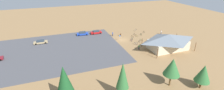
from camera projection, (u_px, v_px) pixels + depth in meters
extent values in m
plane|color=#937047|center=(122.00, 40.00, 63.30)|extent=(160.00, 160.00, 0.00)
cube|color=#4C4C51|center=(57.00, 51.00, 54.51)|extent=(43.41, 32.23, 0.05)
cube|color=beige|center=(168.00, 45.00, 55.16)|extent=(12.43, 7.00, 3.10)
pyramid|color=slate|center=(169.00, 37.00, 54.10)|extent=(15.01, 9.58, 2.17)
cylinder|color=brown|center=(176.00, 37.00, 61.40)|extent=(0.20, 0.20, 3.10)
cylinder|color=brown|center=(142.00, 43.00, 56.83)|extent=(0.20, 0.20, 3.10)
cylinder|color=brown|center=(195.00, 47.00, 53.50)|extent=(0.20, 0.20, 3.10)
cylinder|color=brown|center=(157.00, 54.00, 48.92)|extent=(0.20, 0.20, 3.10)
cylinder|color=brown|center=(120.00, 35.00, 67.13)|extent=(0.60, 0.60, 0.90)
cylinder|color=#99999E|center=(120.00, 38.00, 62.22)|extent=(0.08, 0.08, 2.20)
cube|color=#1959B2|center=(120.00, 36.00, 61.90)|extent=(0.56, 0.04, 0.40)
cylinder|color=brown|center=(170.00, 80.00, 37.04)|extent=(0.36, 0.36, 2.96)
cone|color=#2D6633|center=(172.00, 67.00, 35.64)|extent=(3.72, 3.72, 3.98)
cone|color=#194C23|center=(64.00, 79.00, 30.11)|extent=(3.27, 3.27, 5.65)
cone|color=#2D6633|center=(123.00, 76.00, 31.75)|extent=(2.60, 2.60, 5.61)
cylinder|color=brown|center=(201.00, 84.00, 36.43)|extent=(0.44, 0.44, 1.87)
cone|color=#2D6633|center=(203.00, 73.00, 35.25)|extent=(3.31, 3.31, 3.97)
torus|color=black|center=(143.00, 40.00, 62.07)|extent=(0.39, 0.57, 0.66)
torus|color=black|center=(140.00, 40.00, 62.65)|extent=(0.39, 0.57, 0.66)
cylinder|color=#1E7F38|center=(141.00, 40.00, 62.32)|extent=(0.57, 0.84, 0.04)
cylinder|color=#1E7F38|center=(142.00, 40.00, 62.18)|extent=(0.04, 0.04, 0.36)
cube|color=black|center=(142.00, 39.00, 62.11)|extent=(0.18, 0.21, 0.05)
cylinder|color=#1E7F38|center=(140.00, 39.00, 62.50)|extent=(0.04, 0.04, 0.48)
cylinder|color=black|center=(140.00, 38.00, 62.40)|extent=(0.42, 0.29, 0.03)
torus|color=black|center=(132.00, 38.00, 63.84)|extent=(0.25, 0.68, 0.70)
torus|color=black|center=(132.00, 39.00, 62.85)|extent=(0.25, 0.68, 0.70)
cylinder|color=#197A7F|center=(132.00, 39.00, 63.30)|extent=(0.33, 0.97, 0.04)
cylinder|color=#197A7F|center=(132.00, 38.00, 63.44)|extent=(0.04, 0.04, 0.41)
cube|color=black|center=(132.00, 38.00, 63.36)|extent=(0.14, 0.21, 0.05)
cylinder|color=#197A7F|center=(132.00, 39.00, 62.86)|extent=(0.04, 0.04, 0.42)
cylinder|color=black|center=(132.00, 38.00, 62.77)|extent=(0.47, 0.17, 0.03)
torus|color=black|center=(137.00, 43.00, 59.08)|extent=(0.68, 0.37, 0.74)
torus|color=black|center=(134.00, 43.00, 59.19)|extent=(0.68, 0.37, 0.74)
cylinder|color=#2347B7|center=(136.00, 43.00, 59.09)|extent=(0.88, 0.47, 0.04)
cylinder|color=#2347B7|center=(136.00, 43.00, 59.02)|extent=(0.04, 0.04, 0.47)
cube|color=black|center=(136.00, 42.00, 58.93)|extent=(0.21, 0.16, 0.05)
cylinder|color=#2347B7|center=(135.00, 43.00, 59.09)|extent=(0.04, 0.04, 0.44)
cylinder|color=black|center=(135.00, 42.00, 59.01)|extent=(0.24, 0.44, 0.03)
torus|color=black|center=(140.00, 42.00, 60.41)|extent=(0.10, 0.73, 0.72)
torus|color=black|center=(139.00, 41.00, 61.26)|extent=(0.10, 0.73, 0.72)
cylinder|color=#B7B7BC|center=(139.00, 41.00, 60.78)|extent=(0.11, 0.89, 0.04)
cylinder|color=#B7B7BC|center=(139.00, 41.00, 60.60)|extent=(0.04, 0.04, 0.38)
cube|color=black|center=(140.00, 41.00, 60.53)|extent=(0.10, 0.21, 0.05)
cylinder|color=#B7B7BC|center=(139.00, 40.00, 61.07)|extent=(0.04, 0.04, 0.49)
cylinder|color=black|center=(139.00, 40.00, 60.97)|extent=(0.48, 0.07, 0.03)
torus|color=black|center=(144.00, 32.00, 71.26)|extent=(0.25, 0.62, 0.65)
torus|color=black|center=(144.00, 32.00, 70.38)|extent=(0.25, 0.62, 0.65)
cylinder|color=black|center=(144.00, 32.00, 70.78)|extent=(0.33, 0.85, 0.04)
cylinder|color=black|center=(144.00, 31.00, 70.91)|extent=(0.04, 0.04, 0.37)
cube|color=black|center=(144.00, 31.00, 70.83)|extent=(0.14, 0.22, 0.05)
cylinder|color=black|center=(144.00, 32.00, 70.38)|extent=(0.04, 0.04, 0.41)
cylinder|color=black|center=(144.00, 31.00, 70.30)|extent=(0.46, 0.19, 0.03)
torus|color=black|center=(132.00, 36.00, 66.11)|extent=(0.14, 0.68, 0.68)
torus|color=black|center=(133.00, 37.00, 65.33)|extent=(0.14, 0.68, 0.68)
cylinder|color=orange|center=(132.00, 36.00, 65.68)|extent=(0.17, 0.89, 0.04)
cylinder|color=orange|center=(132.00, 36.00, 65.78)|extent=(0.04, 0.04, 0.39)
cube|color=black|center=(132.00, 35.00, 65.71)|extent=(0.11, 0.21, 0.05)
cylinder|color=orange|center=(133.00, 36.00, 65.32)|extent=(0.04, 0.04, 0.46)
cylinder|color=black|center=(133.00, 36.00, 65.23)|extent=(0.48, 0.10, 0.03)
torus|color=black|center=(137.00, 36.00, 65.94)|extent=(0.13, 0.70, 0.70)
torus|color=black|center=(136.00, 35.00, 66.74)|extent=(0.13, 0.70, 0.70)
cylinder|color=yellow|center=(137.00, 36.00, 66.29)|extent=(0.15, 0.90, 0.04)
cylinder|color=yellow|center=(137.00, 36.00, 66.11)|extent=(0.04, 0.04, 0.41)
cube|color=black|center=(137.00, 35.00, 66.03)|extent=(0.10, 0.21, 0.05)
cylinder|color=yellow|center=(136.00, 35.00, 66.56)|extent=(0.04, 0.04, 0.49)
cylinder|color=black|center=(136.00, 34.00, 66.46)|extent=(0.48, 0.09, 0.03)
torus|color=black|center=(131.00, 40.00, 62.35)|extent=(0.20, 0.70, 0.71)
torus|color=black|center=(132.00, 41.00, 61.37)|extent=(0.20, 0.70, 0.71)
cylinder|color=#722D9E|center=(131.00, 40.00, 61.81)|extent=(0.26, 0.98, 0.04)
cylinder|color=#722D9E|center=(131.00, 40.00, 61.96)|extent=(0.04, 0.04, 0.38)
cube|color=black|center=(131.00, 39.00, 61.88)|extent=(0.12, 0.21, 0.05)
cylinder|color=#722D9E|center=(132.00, 40.00, 61.36)|extent=(0.04, 0.04, 0.51)
cylinder|color=black|center=(132.00, 40.00, 61.26)|extent=(0.48, 0.14, 0.03)
torus|color=black|center=(134.00, 34.00, 68.63)|extent=(0.13, 0.71, 0.71)
torus|color=black|center=(135.00, 35.00, 67.72)|extent=(0.13, 0.71, 0.71)
cylinder|color=red|center=(135.00, 34.00, 68.13)|extent=(0.16, 0.93, 0.04)
cylinder|color=red|center=(134.00, 34.00, 68.26)|extent=(0.04, 0.04, 0.38)
cube|color=black|center=(134.00, 33.00, 68.18)|extent=(0.11, 0.21, 0.05)
cylinder|color=red|center=(135.00, 34.00, 67.72)|extent=(0.04, 0.04, 0.45)
cylinder|color=black|center=(135.00, 33.00, 67.63)|extent=(0.48, 0.10, 0.03)
torus|color=black|center=(135.00, 31.00, 72.37)|extent=(0.68, 0.34, 0.73)
torus|color=black|center=(136.00, 30.00, 73.05)|extent=(0.68, 0.34, 0.73)
cylinder|color=silver|center=(135.00, 30.00, 72.66)|extent=(0.90, 0.44, 0.04)
cylinder|color=silver|center=(135.00, 30.00, 72.50)|extent=(0.04, 0.04, 0.44)
cube|color=black|center=(135.00, 29.00, 72.41)|extent=(0.22, 0.16, 0.05)
cylinder|color=silver|center=(136.00, 30.00, 72.89)|extent=(0.04, 0.04, 0.48)
cylinder|color=black|center=(136.00, 29.00, 72.79)|extent=(0.23, 0.45, 0.03)
torus|color=black|center=(141.00, 35.00, 67.42)|extent=(0.22, 0.72, 0.73)
torus|color=black|center=(141.00, 34.00, 68.40)|extent=(0.22, 0.72, 0.73)
cylinder|color=#1E7F38|center=(141.00, 34.00, 67.86)|extent=(0.28, 0.97, 0.04)
cylinder|color=#1E7F38|center=(141.00, 34.00, 67.65)|extent=(0.04, 0.04, 0.44)
cube|color=black|center=(141.00, 34.00, 67.56)|extent=(0.13, 0.21, 0.05)
cylinder|color=#1E7F38|center=(141.00, 34.00, 68.22)|extent=(0.04, 0.04, 0.43)
cylinder|color=black|center=(141.00, 33.00, 68.13)|extent=(0.47, 0.15, 0.03)
cube|color=tan|center=(41.00, 42.00, 59.69)|extent=(4.78, 1.81, 0.56)
cube|color=#2D3842|center=(40.00, 41.00, 59.48)|extent=(2.68, 1.58, 0.52)
cylinder|color=black|center=(36.00, 44.00, 58.58)|extent=(0.64, 0.22, 0.64)
cylinder|color=black|center=(36.00, 43.00, 59.92)|extent=(0.64, 0.22, 0.64)
cylinder|color=black|center=(45.00, 43.00, 59.61)|extent=(0.64, 0.22, 0.64)
cylinder|color=black|center=(46.00, 41.00, 60.95)|extent=(0.64, 0.22, 0.64)
cube|color=red|center=(96.00, 32.00, 69.35)|extent=(4.60, 1.86, 0.68)
cube|color=#2D3842|center=(96.00, 31.00, 69.10)|extent=(2.59, 1.61, 0.52)
cylinder|color=black|center=(93.00, 34.00, 68.27)|extent=(0.64, 0.23, 0.64)
cylinder|color=black|center=(92.00, 33.00, 69.60)|extent=(0.64, 0.23, 0.64)
cylinder|color=black|center=(100.00, 33.00, 69.28)|extent=(0.64, 0.23, 0.64)
cylinder|color=black|center=(99.00, 32.00, 70.62)|extent=(0.64, 0.23, 0.64)
cylinder|color=black|center=(0.00, 60.00, 47.87)|extent=(0.66, 0.30, 0.64)
cylinder|color=black|center=(1.00, 58.00, 49.19)|extent=(0.66, 0.30, 0.64)
cube|color=#1E42B2|center=(83.00, 34.00, 67.81)|extent=(4.77, 2.24, 0.70)
cube|color=#2D3842|center=(82.00, 32.00, 67.56)|extent=(2.72, 1.85, 0.55)
cylinder|color=black|center=(79.00, 35.00, 66.80)|extent=(0.66, 0.27, 0.64)
cylinder|color=black|center=(79.00, 34.00, 68.25)|extent=(0.66, 0.27, 0.64)
cylinder|color=black|center=(87.00, 35.00, 67.56)|extent=(0.66, 0.27, 0.64)
cylinder|color=black|center=(86.00, 33.00, 69.01)|extent=(0.66, 0.27, 0.64)
cube|color=#2D3347|center=(113.00, 35.00, 66.98)|extent=(0.40, 0.40, 0.94)
cylinder|color=blue|center=(113.00, 33.00, 66.65)|extent=(0.36, 0.36, 0.70)
sphere|color=tan|center=(113.00, 32.00, 66.46)|extent=(0.24, 0.24, 0.24)
cube|color=#2D3347|center=(161.00, 33.00, 68.78)|extent=(0.34, 0.39, 0.94)
cylinder|color=silver|center=(161.00, 32.00, 68.46)|extent=(0.36, 0.36, 0.64)
sphere|color=tan|center=(161.00, 31.00, 68.28)|extent=(0.24, 0.24, 0.24)
cube|color=#2D3347|center=(139.00, 48.00, 55.35)|extent=(0.40, 0.39, 0.84)
cylinder|color=green|center=(139.00, 46.00, 55.06)|extent=(0.36, 0.36, 0.59)
sphere|color=tan|center=(139.00, 45.00, 54.89)|extent=(0.24, 0.24, 0.24)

